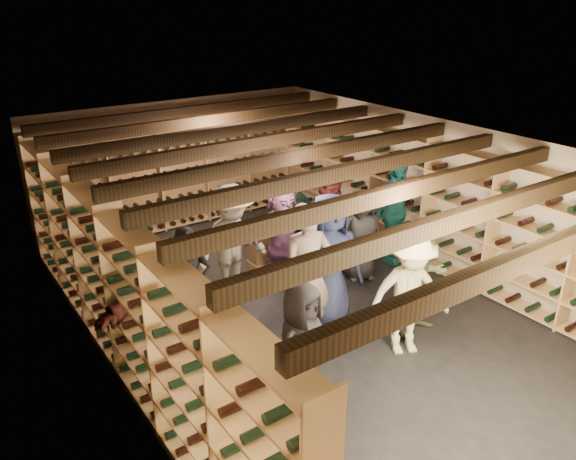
{
  "coord_description": "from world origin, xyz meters",
  "views": [
    {
      "loc": [
        -4.19,
        -5.72,
        4.23
      ],
      "look_at": [
        -0.07,
        0.2,
        1.15
      ],
      "focal_mm": 35.0,
      "sensor_mm": 36.0,
      "label": 1
    }
  ],
  "objects_px": {
    "crate_stack_right": "(273,252)",
    "person_3": "(409,294)",
    "person_0": "(301,348)",
    "person_11": "(282,233)",
    "person_12": "(361,235)",
    "crate_stack_left": "(264,250)",
    "person_2": "(425,280)",
    "person_4": "(394,211)",
    "person_6": "(329,261)",
    "person_10": "(293,219)",
    "person_7": "(308,277)",
    "person_5": "(162,308)",
    "person_9": "(232,245)",
    "person_1": "(190,286)",
    "person_8": "(331,229)",
    "crate_loose": "(295,219)"
  },
  "relations": [
    {
      "from": "person_3",
      "to": "person_10",
      "type": "xyz_separation_m",
      "value": [
        0.35,
        2.95,
        -0.07
      ]
    },
    {
      "from": "person_7",
      "to": "person_10",
      "type": "distance_m",
      "value": 2.45
    },
    {
      "from": "crate_stack_left",
      "to": "person_4",
      "type": "distance_m",
      "value": 2.24
    },
    {
      "from": "crate_loose",
      "to": "person_10",
      "type": "bearing_deg",
      "value": -127.04
    },
    {
      "from": "person_3",
      "to": "person_8",
      "type": "height_order",
      "value": "person_8"
    },
    {
      "from": "person_2",
      "to": "person_10",
      "type": "distance_m",
      "value": 2.75
    },
    {
      "from": "person_9",
      "to": "person_7",
      "type": "bearing_deg",
      "value": -87.36
    },
    {
      "from": "crate_stack_right",
      "to": "person_4",
      "type": "bearing_deg",
      "value": -27.85
    },
    {
      "from": "person_6",
      "to": "person_11",
      "type": "relative_size",
      "value": 1.15
    },
    {
      "from": "person_1",
      "to": "person_12",
      "type": "bearing_deg",
      "value": 24.76
    },
    {
      "from": "person_12",
      "to": "person_2",
      "type": "bearing_deg",
      "value": -82.42
    },
    {
      "from": "person_0",
      "to": "person_3",
      "type": "distance_m",
      "value": 1.71
    },
    {
      "from": "person_11",
      "to": "person_12",
      "type": "relative_size",
      "value": 1.1
    },
    {
      "from": "person_0",
      "to": "person_7",
      "type": "bearing_deg",
      "value": 31.4
    },
    {
      "from": "crate_stack_right",
      "to": "person_0",
      "type": "distance_m",
      "value": 3.5
    },
    {
      "from": "person_5",
      "to": "person_11",
      "type": "relative_size",
      "value": 1.05
    },
    {
      "from": "person_5",
      "to": "person_8",
      "type": "distance_m",
      "value": 2.99
    },
    {
      "from": "person_6",
      "to": "person_7",
      "type": "height_order",
      "value": "person_7"
    },
    {
      "from": "person_0",
      "to": "person_2",
      "type": "distance_m",
      "value": 2.24
    },
    {
      "from": "person_4",
      "to": "person_12",
      "type": "bearing_deg",
      "value": 177.75
    },
    {
      "from": "person_10",
      "to": "person_4",
      "type": "bearing_deg",
      "value": -28.39
    },
    {
      "from": "person_0",
      "to": "person_11",
      "type": "bearing_deg",
      "value": 40.96
    },
    {
      "from": "crate_stack_right",
      "to": "person_10",
      "type": "relative_size",
      "value": 0.34
    },
    {
      "from": "person_2",
      "to": "person_10",
      "type": "bearing_deg",
      "value": 92.19
    },
    {
      "from": "crate_stack_left",
      "to": "person_4",
      "type": "xyz_separation_m",
      "value": [
        1.95,
        -0.95,
        0.54
      ]
    },
    {
      "from": "person_2",
      "to": "person_9",
      "type": "relative_size",
      "value": 0.85
    },
    {
      "from": "person_5",
      "to": "person_11",
      "type": "bearing_deg",
      "value": 29.59
    },
    {
      "from": "person_7",
      "to": "person_10",
      "type": "relative_size",
      "value": 1.27
    },
    {
      "from": "person_2",
      "to": "person_5",
      "type": "distance_m",
      "value": 3.36
    },
    {
      "from": "crate_loose",
      "to": "person_0",
      "type": "bearing_deg",
      "value": -125.0
    },
    {
      "from": "person_8",
      "to": "person_4",
      "type": "bearing_deg",
      "value": -15.63
    },
    {
      "from": "person_11",
      "to": "person_2",
      "type": "bearing_deg",
      "value": -69.63
    },
    {
      "from": "person_4",
      "to": "person_6",
      "type": "height_order",
      "value": "person_6"
    },
    {
      "from": "person_5",
      "to": "person_12",
      "type": "height_order",
      "value": "person_5"
    },
    {
      "from": "person_2",
      "to": "crate_stack_left",
      "type": "bearing_deg",
      "value": 103.8
    },
    {
      "from": "crate_stack_left",
      "to": "person_2",
      "type": "height_order",
      "value": "person_2"
    },
    {
      "from": "person_4",
      "to": "person_10",
      "type": "height_order",
      "value": "person_4"
    },
    {
      "from": "person_1",
      "to": "person_5",
      "type": "relative_size",
      "value": 0.93
    },
    {
      "from": "person_2",
      "to": "person_7",
      "type": "height_order",
      "value": "person_7"
    },
    {
      "from": "person_2",
      "to": "person_4",
      "type": "relative_size",
      "value": 0.86
    },
    {
      "from": "person_0",
      "to": "person_2",
      "type": "xyz_separation_m",
      "value": [
        2.22,
        0.3,
        -0.0
      ]
    },
    {
      "from": "crate_stack_right",
      "to": "person_6",
      "type": "xyz_separation_m",
      "value": [
        -0.32,
        -1.85,
        0.68
      ]
    },
    {
      "from": "person_0",
      "to": "person_12",
      "type": "distance_m",
      "value": 3.22
    },
    {
      "from": "crate_stack_right",
      "to": "person_10",
      "type": "distance_m",
      "value": 0.65
    },
    {
      "from": "person_6",
      "to": "crate_stack_left",
      "type": "bearing_deg",
      "value": 104.41
    },
    {
      "from": "crate_stack_left",
      "to": "person_0",
      "type": "relative_size",
      "value": 0.44
    },
    {
      "from": "crate_stack_right",
      "to": "person_3",
      "type": "distance_m",
      "value": 3.0
    },
    {
      "from": "person_7",
      "to": "person_2",
      "type": "bearing_deg",
      "value": -15.67
    },
    {
      "from": "person_1",
      "to": "person_8",
      "type": "bearing_deg",
      "value": 26.75
    },
    {
      "from": "person_12",
      "to": "person_11",
      "type": "bearing_deg",
      "value": 170.06
    }
  ]
}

